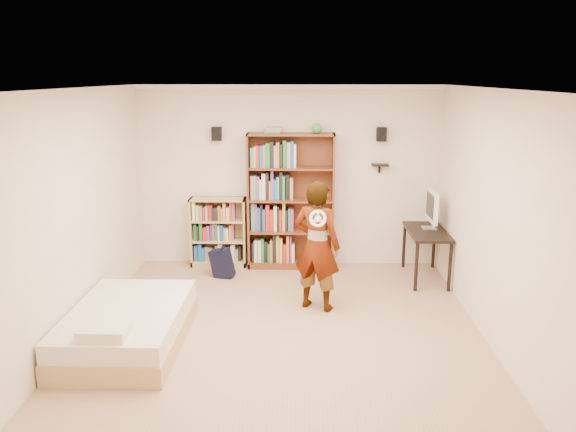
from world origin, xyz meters
name	(u,v)px	position (x,y,z in m)	size (l,w,h in m)	color
ground	(282,334)	(0.00, 0.00, 0.00)	(4.50, 5.00, 0.01)	tan
room_shell	(282,180)	(0.00, 0.00, 1.76)	(4.52, 5.02, 2.71)	#F3E6CF
crown_molding	(281,92)	(0.00, 0.00, 2.67)	(4.50, 5.00, 0.06)	white
speaker_left	(217,134)	(-1.05, 2.40, 2.00)	(0.14, 0.12, 0.20)	black
speaker_right	(381,134)	(1.35, 2.40, 2.00)	(0.14, 0.12, 0.20)	black
wall_shelf	(380,165)	(1.35, 2.41, 1.55)	(0.25, 0.16, 0.03)	black
tall_bookshelf	(291,202)	(0.04, 2.31, 1.01)	(1.27, 0.37, 2.02)	brown
low_bookshelf	(219,232)	(-1.06, 2.34, 0.52)	(0.84, 0.31, 1.05)	tan
computer_desk	(426,255)	(1.97, 1.84, 0.36)	(0.52, 1.04, 0.71)	black
imac	(430,210)	(2.02, 1.95, 0.99)	(0.11, 0.55, 0.55)	white
daybed	(127,322)	(-1.65, -0.31, 0.26)	(1.17, 1.79, 0.53)	white
person	(317,246)	(0.40, 0.75, 0.81)	(0.59, 0.39, 1.62)	black
wii_wheel	(318,219)	(0.40, 0.45, 1.23)	(0.20, 0.20, 0.03)	white
navy_bag	(222,263)	(-0.94, 1.81, 0.22)	(0.32, 0.21, 0.43)	black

